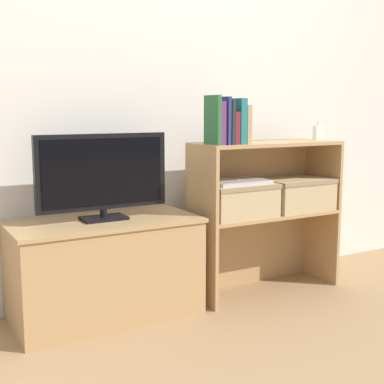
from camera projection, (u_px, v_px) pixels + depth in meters
ground_plane at (207, 314)px, 2.78m from camera, size 16.00×16.00×0.00m
wall_back at (163, 83)px, 3.02m from camera, size 10.00×0.05×2.40m
tv_stand at (105, 268)px, 2.71m from camera, size 0.94×0.48×0.51m
tv at (103, 174)px, 2.63m from camera, size 0.67×0.14×0.43m
bookshelf_lower_tier at (258, 238)px, 3.17m from camera, size 0.88×0.32×0.46m
bookshelf_upper_tier at (260, 166)px, 3.10m from camera, size 0.88×0.32×0.41m
book_forest at (213, 120)px, 2.76m from camera, size 0.02×0.14×0.25m
book_plum at (217, 123)px, 2.78m from camera, size 0.03×0.13×0.22m
book_navy at (222, 121)px, 2.79m from camera, size 0.02×0.15×0.25m
book_charcoal at (226, 122)px, 2.80m from camera, size 0.02×0.16×0.23m
book_maroon at (231, 128)px, 2.82m from camera, size 0.03×0.13×0.17m
book_teal at (237, 121)px, 2.84m from camera, size 0.04×0.14×0.24m
book_tan at (243, 124)px, 2.86m from camera, size 0.03×0.13×0.21m
baby_monitor at (318, 133)px, 3.20m from camera, size 0.05×0.04×0.12m
storage_basket_left at (237, 198)px, 2.96m from camera, size 0.40×0.29×0.18m
storage_basket_right at (296, 192)px, 3.16m from camera, size 0.40×0.29×0.18m
laptop at (237, 182)px, 2.94m from camera, size 0.33×0.22×0.02m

